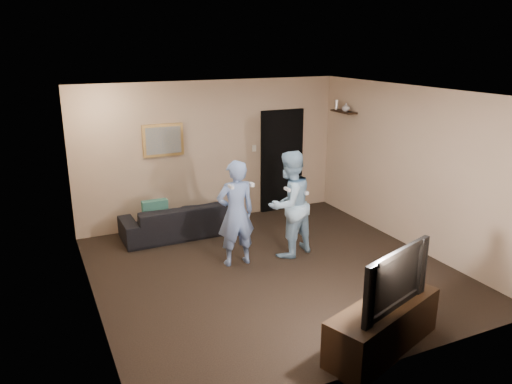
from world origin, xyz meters
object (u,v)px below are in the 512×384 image
television (387,276)px  wii_player_right (289,204)px  sofa (179,220)px  tv_console (383,327)px  wii_player_left (236,213)px

television → wii_player_right: size_ratio=0.70×
sofa → tv_console: bearing=103.7°
tv_console → wii_player_left: wii_player_left is taller
sofa → wii_player_right: size_ratio=1.18×
television → wii_player_right: 2.68m
sofa → wii_player_left: wii_player_left is taller
tv_console → television: television is taller
sofa → tv_console: 4.32m
sofa → tv_console: sofa is taller
wii_player_left → wii_player_right: size_ratio=0.97×
television → wii_player_right: bearing=64.6°
television → wii_player_left: wii_player_left is taller
wii_player_left → wii_player_right: wii_player_right is taller
sofa → wii_player_left: (0.45, -1.49, 0.52)m
sofa → television: bearing=103.7°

